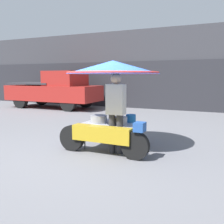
{
  "coord_description": "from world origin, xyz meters",
  "views": [
    {
      "loc": [
        2.6,
        -4.54,
        1.62
      ],
      "look_at": [
        0.29,
        0.48,
        0.84
      ],
      "focal_mm": 40.0,
      "sensor_mm": 36.0,
      "label": 1
    }
  ],
  "objects": [
    {
      "name": "ground_plane",
      "position": [
        0.0,
        0.0,
        0.0
      ],
      "size": [
        36.0,
        36.0,
        0.0
      ],
      "primitive_type": "plane",
      "color": "slate"
    },
    {
      "name": "shopfront_building",
      "position": [
        0.0,
        8.7,
        1.97
      ],
      "size": [
        28.0,
        2.06,
        3.97
      ],
      "color": "#38383D",
      "rests_on": "ground"
    },
    {
      "name": "vendor_motorcycle_cart",
      "position": [
        0.29,
        0.47,
        1.57
      ],
      "size": [
        2.08,
        2.08,
        1.98
      ],
      "color": "black",
      "rests_on": "ground"
    },
    {
      "name": "vendor_person",
      "position": [
        0.51,
        0.19,
        0.96
      ],
      "size": [
        0.38,
        0.23,
        1.7
      ],
      "color": "#2D2D33",
      "rests_on": "ground"
    },
    {
      "name": "pickup_truck",
      "position": [
        -5.48,
        5.98,
        0.94
      ],
      "size": [
        4.94,
        1.9,
        1.9
      ],
      "color": "black",
      "rests_on": "ground"
    }
  ]
}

